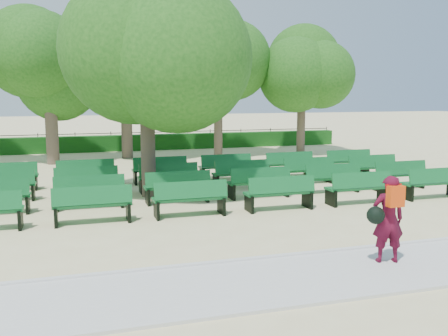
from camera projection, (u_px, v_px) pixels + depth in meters
name	position (u px, v px, depth m)	size (l,w,h in m)	color
ground	(178.00, 199.00, 15.82)	(120.00, 120.00, 0.00)	beige
paving	(262.00, 283.00, 8.81)	(30.00, 2.20, 0.06)	silver
curb	(241.00, 261.00, 9.90)	(30.00, 0.12, 0.10)	silver
hedge	(129.00, 143.00, 29.00)	(26.00, 0.70, 0.90)	#154E15
fence	(129.00, 150.00, 29.45)	(26.00, 0.10, 1.02)	black
tree_line	(138.00, 159.00, 25.28)	(21.80, 6.80, 7.04)	#265E19
bench_array	(172.00, 194.00, 16.20)	(2.03, 0.72, 1.26)	#10602A
tree_among	(146.00, 56.00, 15.64)	(4.68, 4.68, 6.62)	brown
person	(387.00, 218.00, 9.68)	(0.85, 0.55, 1.72)	#4D0B1F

